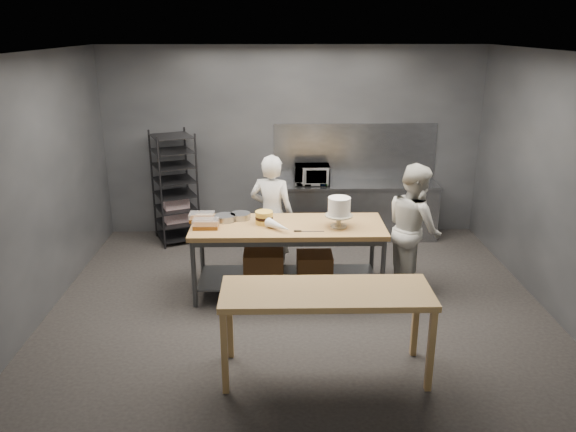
# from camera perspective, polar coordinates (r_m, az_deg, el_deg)

# --- Properties ---
(ground) EXTENTS (6.00, 6.00, 0.00)m
(ground) POSITION_cam_1_polar(r_m,az_deg,el_deg) (7.15, 0.98, -8.41)
(ground) COLOR black
(ground) RESTS_ON ground
(back_wall) EXTENTS (6.00, 0.04, 3.00)m
(back_wall) POSITION_cam_1_polar(r_m,az_deg,el_deg) (9.03, 0.46, 7.50)
(back_wall) COLOR #4C4F54
(back_wall) RESTS_ON ground
(work_table) EXTENTS (2.40, 0.90, 0.92)m
(work_table) POSITION_cam_1_polar(r_m,az_deg,el_deg) (7.10, -0.12, -3.52)
(work_table) COLOR olive
(work_table) RESTS_ON ground
(near_counter) EXTENTS (2.00, 0.70, 0.90)m
(near_counter) POSITION_cam_1_polar(r_m,az_deg,el_deg) (5.38, 3.90, -8.37)
(near_counter) COLOR #A48144
(near_counter) RESTS_ON ground
(back_counter) EXTENTS (2.60, 0.60, 0.90)m
(back_counter) POSITION_cam_1_polar(r_m,az_deg,el_deg) (9.07, 6.83, 0.57)
(back_counter) COLOR slate
(back_counter) RESTS_ON ground
(splashback_panel) EXTENTS (2.60, 0.02, 0.90)m
(splashback_panel) POSITION_cam_1_polar(r_m,az_deg,el_deg) (9.12, 6.79, 6.53)
(splashback_panel) COLOR slate
(splashback_panel) RESTS_ON back_counter
(speed_rack) EXTENTS (0.81, 0.84, 1.75)m
(speed_rack) POSITION_cam_1_polar(r_m,az_deg,el_deg) (8.93, -11.42, 2.75)
(speed_rack) COLOR black
(speed_rack) RESTS_ON ground
(chef_behind) EXTENTS (0.69, 0.55, 1.66)m
(chef_behind) POSITION_cam_1_polar(r_m,az_deg,el_deg) (7.64, -1.66, 0.17)
(chef_behind) COLOR silver
(chef_behind) RESTS_ON ground
(chef_right) EXTENTS (0.78, 0.92, 1.67)m
(chef_right) POSITION_cam_1_polar(r_m,az_deg,el_deg) (7.27, 12.65, -1.22)
(chef_right) COLOR beige
(chef_right) RESTS_ON ground
(microwave) EXTENTS (0.54, 0.37, 0.30)m
(microwave) POSITION_cam_1_polar(r_m,az_deg,el_deg) (8.83, 2.45, 4.23)
(microwave) COLOR black
(microwave) RESTS_ON back_counter
(frosted_cake_stand) EXTENTS (0.34, 0.34, 0.38)m
(frosted_cake_stand) POSITION_cam_1_polar(r_m,az_deg,el_deg) (6.84, 5.22, 0.78)
(frosted_cake_stand) COLOR #BDB397
(frosted_cake_stand) RESTS_ON work_table
(layer_cake) EXTENTS (0.22, 0.22, 0.16)m
(layer_cake) POSITION_cam_1_polar(r_m,az_deg,el_deg) (6.99, -2.44, -0.15)
(layer_cake) COLOR #EEC34B
(layer_cake) RESTS_ON work_table
(cake_pans) EXTENTS (0.45, 0.34, 0.07)m
(cake_pans) POSITION_cam_1_polar(r_m,az_deg,el_deg) (7.17, -5.66, -0.10)
(cake_pans) COLOR gray
(cake_pans) RESTS_ON work_table
(piping_bag) EXTENTS (0.34, 0.36, 0.12)m
(piping_bag) POSITION_cam_1_polar(r_m,az_deg,el_deg) (6.74, -0.95, -1.03)
(piping_bag) COLOR white
(piping_bag) RESTS_ON work_table
(offset_spatula) EXTENTS (0.36, 0.02, 0.02)m
(offset_spatula) POSITION_cam_1_polar(r_m,az_deg,el_deg) (6.74, 1.73, -1.55)
(offset_spatula) COLOR slate
(offset_spatula) RESTS_ON work_table
(pastry_clamshells) EXTENTS (0.39, 0.46, 0.11)m
(pastry_clamshells) POSITION_cam_1_polar(r_m,az_deg,el_deg) (7.03, -8.56, -0.43)
(pastry_clamshells) COLOR #A96821
(pastry_clamshells) RESTS_ON work_table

